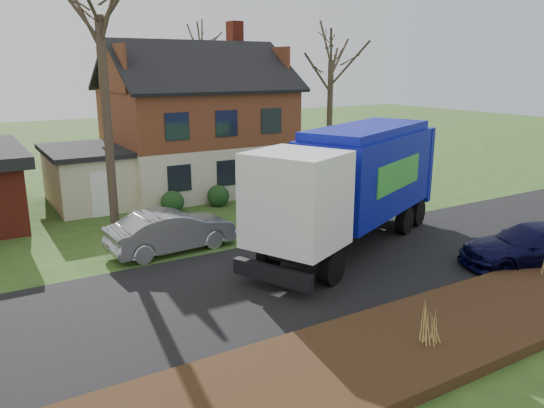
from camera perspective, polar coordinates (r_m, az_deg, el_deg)
ground at (r=18.06m, az=4.18°, el=-7.44°), size 120.00×120.00×0.00m
road at (r=18.05m, az=4.18°, el=-7.41°), size 80.00×7.00×0.02m
mulch_verge at (r=14.41m, az=16.76°, el=-13.39°), size 80.00×3.50×0.30m
main_house at (r=29.85m, az=-8.98°, el=9.18°), size 12.95×8.95×9.26m
garbage_truck at (r=20.30m, az=8.79°, el=2.64°), size 10.80×6.97×4.53m
silver_sedan at (r=20.23m, az=-10.72°, el=-2.83°), size 4.91×2.04×1.58m
navy_wagon at (r=20.51m, az=26.25°, el=-4.05°), size 5.46×3.83×1.47m
tree_front_east at (r=30.34m, az=6.44°, el=17.29°), size 3.64×3.64×10.12m
tree_back at (r=39.40m, az=-7.61°, el=17.34°), size 3.30×3.30×10.46m
grass_clump_mid at (r=13.56m, az=16.85°, el=-12.02°), size 0.38×0.31×1.06m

